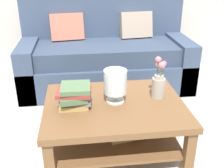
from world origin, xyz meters
TOP-DOWN VIEW (x-y plane):
  - ground_plane at (0.00, 0.00)m, footprint 10.00×10.00m
  - couch at (-0.01, 0.94)m, footprint 2.03×0.90m
  - coffee_table at (-0.08, -0.43)m, footprint 1.10×0.86m
  - book_stack_main at (-0.40, -0.43)m, footprint 0.27×0.23m
  - glass_hurricane_vase at (-0.07, -0.39)m, footprint 0.18×0.18m
  - flower_pitcher at (0.28, -0.36)m, footprint 0.11×0.12m

SIDE VIEW (x-z plane):
  - ground_plane at x=0.00m, z-range 0.00..0.00m
  - coffee_table at x=-0.08m, z-range 0.10..0.54m
  - couch at x=-0.01m, z-range -0.17..0.89m
  - book_stack_main at x=-0.40m, z-range 0.44..0.62m
  - flower_pitcher at x=0.28m, z-range 0.39..0.74m
  - glass_hurricane_vase at x=-0.07m, z-range 0.47..0.73m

